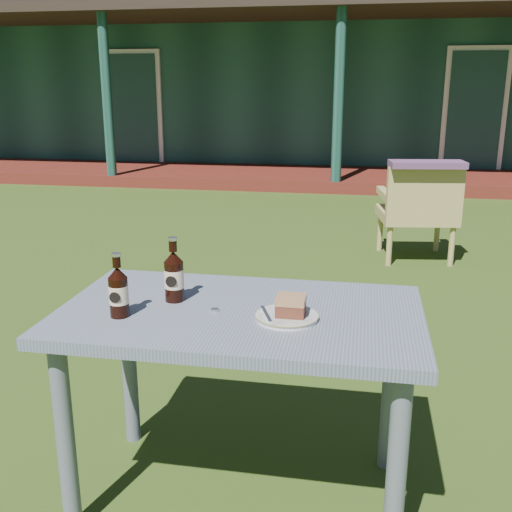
% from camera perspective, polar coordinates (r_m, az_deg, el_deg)
% --- Properties ---
extents(ground, '(80.00, 80.00, 0.00)m').
position_cam_1_polar(ground, '(3.73, 3.60, -6.70)').
color(ground, '#334916').
extents(pavilion, '(15.80, 8.30, 3.45)m').
position_cam_1_polar(pavilion, '(12.81, 8.95, 16.59)').
color(pavilion, '#194338').
rests_on(pavilion, ground).
extents(cafe_table, '(1.20, 0.70, 0.72)m').
position_cam_1_polar(cafe_table, '(2.03, -1.53, -7.78)').
color(cafe_table, slate).
rests_on(cafe_table, ground).
extents(plate, '(0.20, 0.20, 0.01)m').
position_cam_1_polar(plate, '(1.92, 2.95, -5.77)').
color(plate, silver).
rests_on(plate, cafe_table).
extents(cake_slice, '(0.09, 0.09, 0.06)m').
position_cam_1_polar(cake_slice, '(1.90, 3.34, -4.72)').
color(cake_slice, '#572A1B').
rests_on(cake_slice, plate).
extents(fork, '(0.06, 0.14, 0.00)m').
position_cam_1_polar(fork, '(1.91, 0.98, -5.54)').
color(fork, silver).
rests_on(fork, plate).
extents(cola_bottle_near, '(0.07, 0.07, 0.23)m').
position_cam_1_polar(cola_bottle_near, '(2.06, -7.82, -1.87)').
color(cola_bottle_near, black).
rests_on(cola_bottle_near, cafe_table).
extents(cola_bottle_far, '(0.06, 0.06, 0.21)m').
position_cam_1_polar(cola_bottle_far, '(1.96, -12.97, -3.30)').
color(cola_bottle_far, black).
rests_on(cola_bottle_far, cafe_table).
extents(bottle_cap, '(0.03, 0.03, 0.01)m').
position_cam_1_polar(bottle_cap, '(1.98, -3.94, -5.14)').
color(bottle_cap, silver).
rests_on(bottle_cap, cafe_table).
extents(armchair_left, '(0.67, 0.64, 0.81)m').
position_cam_1_polar(armchair_left, '(5.16, 15.25, 4.48)').
color(armchair_left, tan).
rests_on(armchair_left, ground).
extents(floral_throw, '(0.61, 0.31, 0.05)m').
position_cam_1_polar(floral_throw, '(4.94, 15.99, 8.41)').
color(floral_throw, '#5F3A5F').
rests_on(floral_throw, armchair_left).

